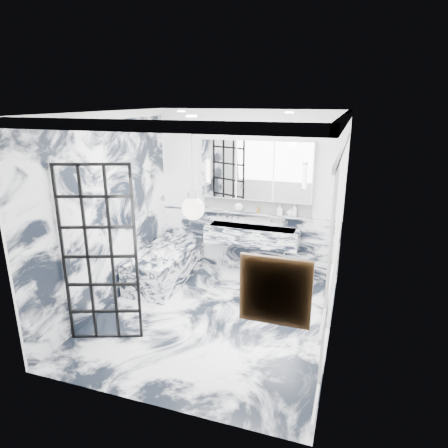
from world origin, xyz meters
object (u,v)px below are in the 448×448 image
(crittall_door, at_px, (100,256))
(bathtub, at_px, (166,265))
(mirror_cabinet, at_px, (256,170))
(trough_sink, at_px, (252,235))

(crittall_door, distance_m, bathtub, 1.99)
(crittall_door, xyz_separation_m, bathtub, (-0.05, 1.80, -0.85))
(mirror_cabinet, distance_m, bathtub, 2.20)
(trough_sink, bearing_deg, mirror_cabinet, 90.00)
(crittall_door, height_order, trough_sink, crittall_door)
(crittall_door, bearing_deg, bathtub, 72.11)
(trough_sink, bearing_deg, crittall_door, -117.42)
(crittall_door, distance_m, mirror_cabinet, 3.00)
(crittall_door, relative_size, trough_sink, 1.41)
(crittall_door, height_order, mirror_cabinet, mirror_cabinet)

